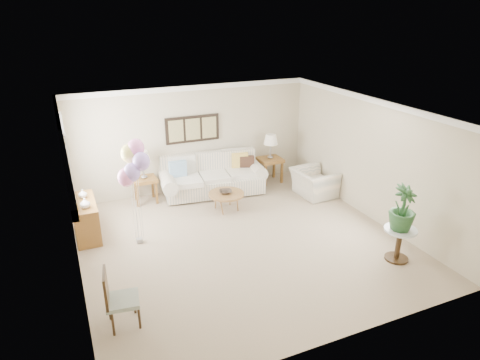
{
  "coord_description": "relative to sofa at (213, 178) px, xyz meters",
  "views": [
    {
      "loc": [
        -2.99,
        -6.74,
        4.27
      ],
      "look_at": [
        0.22,
        0.6,
        1.05
      ],
      "focal_mm": 32.0,
      "sensor_mm": 36.0,
      "label": 1
    }
  ],
  "objects": [
    {
      "name": "credenza",
      "position": [
        -3.08,
        -1.01,
        -0.01
      ],
      "size": [
        0.46,
        1.2,
        0.74
      ],
      "color": "olive",
      "rests_on": "ground"
    },
    {
      "name": "accent_chair",
      "position": [
        -2.91,
        -3.99,
        0.1
      ],
      "size": [
        0.51,
        0.51,
        0.93
      ],
      "color": "gray",
      "rests_on": "ground"
    },
    {
      "name": "vase_sage",
      "position": [
        -3.06,
        -0.81,
        0.45
      ],
      "size": [
        0.18,
        0.18,
        0.18
      ],
      "primitive_type": "imported",
      "rotation": [
        0.0,
        0.0,
        -0.07
      ],
      "color": "#B6B6B6",
      "rests_on": "credenza"
    },
    {
      "name": "end_table_left",
      "position": [
        -1.65,
        0.12,
        0.12
      ],
      "size": [
        0.55,
        0.5,
        0.6
      ],
      "color": "olive",
      "rests_on": "ground"
    },
    {
      "name": "lamp_left",
      "position": [
        -1.65,
        0.12,
        0.72
      ],
      "size": [
        0.37,
        0.37,
        0.66
      ],
      "color": "gray",
      "rests_on": "end_table_left"
    },
    {
      "name": "balloon_cluster",
      "position": [
        -2.16,
        -1.75,
        1.28
      ],
      "size": [
        0.6,
        0.53,
        2.08
      ],
      "color": "gray",
      "rests_on": "ground"
    },
    {
      "name": "ground_plane",
      "position": [
        -0.32,
        -2.51,
        -0.38
      ],
      "size": [
        6.0,
        6.0,
        0.0
      ],
      "primitive_type": "plane",
      "color": "tan"
    },
    {
      "name": "lamp_right",
      "position": [
        1.63,
        0.09,
        0.75
      ],
      "size": [
        0.36,
        0.36,
        0.64
      ],
      "color": "gray",
      "rests_on": "end_table_right"
    },
    {
      "name": "armchair",
      "position": [
        2.2,
        -1.14,
        -0.06
      ],
      "size": [
        0.91,
        1.03,
        0.65
      ],
      "primitive_type": "imported",
      "rotation": [
        0.0,
        0.0,
        1.61
      ],
      "color": "beige",
      "rests_on": "ground"
    },
    {
      "name": "potted_plant",
      "position": [
        1.98,
        -4.23,
        0.66
      ],
      "size": [
        0.55,
        0.55,
        0.83
      ],
      "primitive_type": "imported",
      "rotation": [
        0.0,
        0.0,
        0.22
      ],
      "color": "#224B23",
      "rests_on": "side_table"
    },
    {
      "name": "side_table",
      "position": [
        2.01,
        -4.23,
        0.09
      ],
      "size": [
        0.58,
        0.58,
        0.63
      ],
      "color": "silver",
      "rests_on": "ground"
    },
    {
      "name": "end_table_right",
      "position": [
        1.63,
        0.09,
        0.16
      ],
      "size": [
        0.59,
        0.54,
        0.65
      ],
      "color": "olive",
      "rests_on": "ground"
    },
    {
      "name": "sofa",
      "position": [
        0.0,
        0.0,
        0.0
      ],
      "size": [
        2.74,
        1.26,
        0.97
      ],
      "color": "beige",
      "rests_on": "ground"
    },
    {
      "name": "wall_art_triptych",
      "position": [
        -0.32,
        0.46,
        1.17
      ],
      "size": [
        1.35,
        0.06,
        0.65
      ],
      "color": "black",
      "rests_on": "ground"
    },
    {
      "name": "decor_bowl",
      "position": [
        -0.08,
        -1.05,
        0.06
      ],
      "size": [
        0.36,
        0.36,
        0.07
      ],
      "primitive_type": "imported",
      "rotation": [
        0.0,
        0.0,
        -0.31
      ],
      "color": "#32281F",
      "rests_on": "coffee_table"
    },
    {
      "name": "room_shell",
      "position": [
        -0.43,
        -2.41,
        1.24
      ],
      "size": [
        6.04,
        6.04,
        2.6
      ],
      "color": "beige",
      "rests_on": "ground"
    },
    {
      "name": "vase_white",
      "position": [
        -3.06,
        -1.32,
        0.46
      ],
      "size": [
        0.21,
        0.21,
        0.2
      ],
      "primitive_type": "imported",
      "rotation": [
        0.0,
        0.0,
        0.12
      ],
      "color": "silver",
      "rests_on": "credenza"
    },
    {
      "name": "coffee_table",
      "position": [
        -0.06,
        -1.05,
        -0.01
      ],
      "size": [
        0.81,
        0.81,
        0.41
      ],
      "color": "#94613B",
      "rests_on": "ground"
    }
  ]
}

